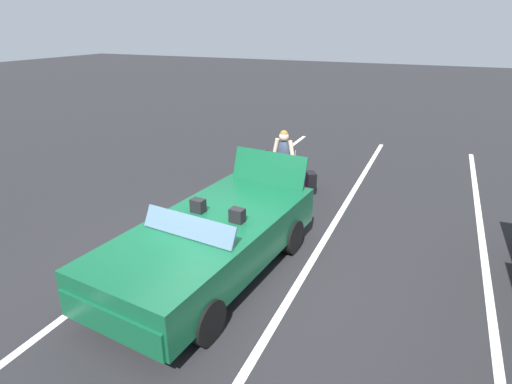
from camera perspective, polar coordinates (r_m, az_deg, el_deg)
The scene contains 9 objects.
ground_plane at distance 6.83m, azimuth -6.08°, elevation -11.20°, with size 80.00×80.00×0.00m, color black.
lot_line_near at distance 7.51m, azimuth -15.09°, elevation -8.57°, with size 18.00×0.12×0.01m, color silver.
lot_line_mid at distance 6.36m, azimuth 4.95°, elevation -13.98°, with size 18.00×0.12×0.01m, color silver.
lot_line_far at distance 6.26m, azimuth 30.29°, elevation -18.21°, with size 18.00×0.12×0.01m, color silver.
convertible_car at distance 6.39m, azimuth -7.32°, elevation -7.60°, with size 4.28×2.13×1.53m.
suitcase_large_black at distance 9.82m, azimuth 1.32°, elevation 2.14°, with size 0.55×0.51×0.99m.
suitcase_medium_bright at distance 10.17m, azimuth 4.82°, elevation 2.43°, with size 0.32×0.43×0.99m.
suitcase_small_carryon at distance 9.89m, azimuth 7.57°, elevation 1.34°, with size 0.39×0.35×0.50m.
traveler_person at distance 9.08m, azimuth 3.79°, elevation 4.12°, with size 0.26×0.61×1.65m.
Camera 1 is at (4.88, 2.96, 3.76)m, focal length 28.87 mm.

